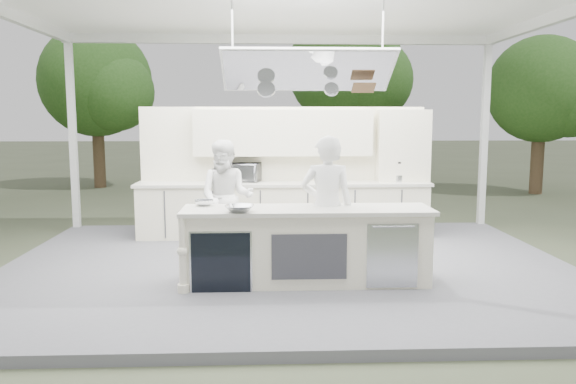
{
  "coord_description": "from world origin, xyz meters",
  "views": [
    {
      "loc": [
        -0.33,
        -7.76,
        2.19
      ],
      "look_at": [
        0.02,
        0.4,
        1.1
      ],
      "focal_mm": 35.0,
      "sensor_mm": 36.0,
      "label": 1
    }
  ],
  "objects_px": {
    "sous_chef": "(227,198)",
    "head_chef": "(327,208)",
    "demo_island": "(305,246)",
    "back_counter": "(283,209)"
  },
  "relations": [
    {
      "from": "sous_chef",
      "to": "head_chef",
      "type": "bearing_deg",
      "value": -35.67
    },
    {
      "from": "demo_island",
      "to": "sous_chef",
      "type": "relative_size",
      "value": 1.79
    },
    {
      "from": "head_chef",
      "to": "sous_chef",
      "type": "bearing_deg",
      "value": -39.24
    },
    {
      "from": "back_counter",
      "to": "sous_chef",
      "type": "xyz_separation_m",
      "value": [
        -0.9,
        -1.26,
        0.39
      ]
    },
    {
      "from": "demo_island",
      "to": "head_chef",
      "type": "distance_m",
      "value": 0.57
    },
    {
      "from": "demo_island",
      "to": "sous_chef",
      "type": "height_order",
      "value": "sous_chef"
    },
    {
      "from": "demo_island",
      "to": "head_chef",
      "type": "relative_size",
      "value": 1.68
    },
    {
      "from": "head_chef",
      "to": "back_counter",
      "type": "bearing_deg",
      "value": -74.76
    },
    {
      "from": "back_counter",
      "to": "sous_chef",
      "type": "distance_m",
      "value": 1.6
    },
    {
      "from": "head_chef",
      "to": "sous_chef",
      "type": "height_order",
      "value": "head_chef"
    }
  ]
}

